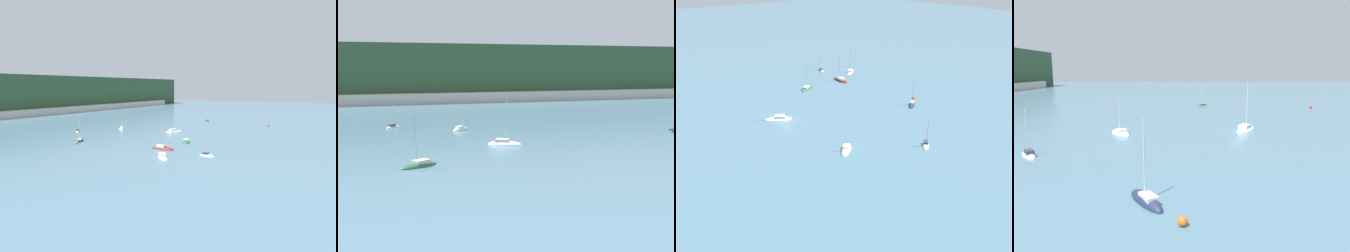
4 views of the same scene
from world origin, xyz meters
TOP-DOWN VIEW (x-y plane):
  - ground_plane at (0.00, 0.00)m, footprint 600.00×600.00m
  - hillside_ridge at (0.00, 152.19)m, footprint 435.28×69.35m
  - shore_town_strip at (0.00, 114.01)m, footprint 369.99×6.00m
  - sailboat_2 at (1.53, -2.18)m, footprint 8.19×6.53m
  - sailboat_3 at (49.74, 3.15)m, footprint 5.05×4.83m
  - sailboat_4 at (-2.29, 23.78)m, footprint 6.10×5.50m
  - sailboat_5 at (-19.69, -18.65)m, footprint 7.85×5.66m
  - sailboat_7 at (-19.05, 34.65)m, footprint 5.02×4.30m

SIDE VIEW (x-z plane):
  - ground_plane at x=0.00m, z-range 0.00..0.00m
  - sailboat_3 at x=49.74m, z-range -3.27..3.43m
  - sailboat_4 at x=-2.29m, z-range -4.13..4.31m
  - sailboat_5 at x=-19.69m, z-range -4.96..5.15m
  - sailboat_2 at x=1.53m, z-range -5.58..5.81m
  - sailboat_7 at x=-19.05m, z-range -3.80..4.05m
  - shore_town_strip at x=0.00m, z-range 0.00..4.80m
  - hillside_ridge at x=0.00m, z-range 0.00..27.55m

